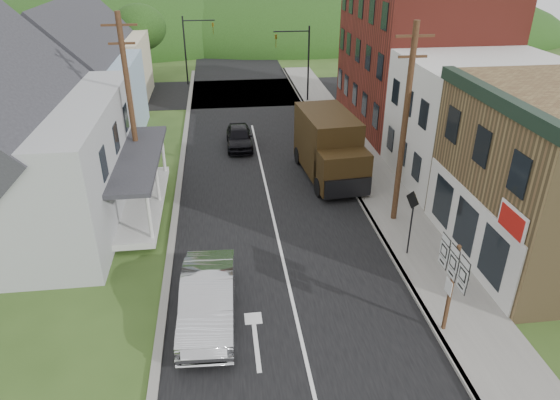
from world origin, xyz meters
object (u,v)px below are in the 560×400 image
object	(u,v)px
dark_sedan	(239,137)
route_sign_cluster	(452,277)
silver_sedan	(208,300)
delivery_van	(330,147)
warning_sign	(412,214)

from	to	relation	value
dark_sedan	route_sign_cluster	bearing A→B (deg)	-71.65
route_sign_cluster	silver_sedan	bearing A→B (deg)	167.48
dark_sedan	delivery_van	bearing A→B (deg)	-47.65
delivery_van	dark_sedan	bearing A→B (deg)	127.15
silver_sedan	route_sign_cluster	world-z (taller)	route_sign_cluster
delivery_van	warning_sign	distance (m)	8.34
silver_sedan	warning_sign	size ratio (longest dim) A/B	1.76
silver_sedan	delivery_van	bearing A→B (deg)	61.91
delivery_van	route_sign_cluster	world-z (taller)	delivery_van
delivery_van	route_sign_cluster	xyz separation A→B (m)	(1.17, -12.76, 0.50)
route_sign_cluster	warning_sign	xyz separation A→B (m)	(0.41, 4.57, -0.28)
route_sign_cluster	warning_sign	bearing A→B (deg)	84.23
warning_sign	silver_sedan	bearing A→B (deg)	-177.27
silver_sedan	warning_sign	bearing A→B (deg)	22.32
dark_sedan	warning_sign	distance (m)	14.84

